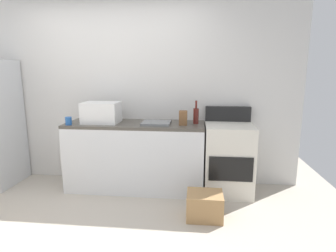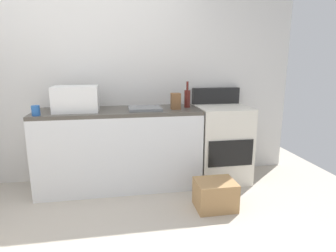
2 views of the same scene
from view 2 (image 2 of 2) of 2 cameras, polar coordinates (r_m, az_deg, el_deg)
The scene contains 9 objects.
wall_back at distance 3.54m, azimuth -15.14°, elevation 10.36°, with size 5.00×0.10×2.60m, color silver.
kitchen_counter at distance 3.32m, azimuth -9.61°, elevation -4.45°, with size 1.80×0.60×0.90m.
stove_oven at distance 3.54m, azimuth 10.57°, elevation -3.15°, with size 0.60×0.61×1.10m.
microwave at distance 3.19m, azimuth -17.89°, elevation 5.20°, with size 0.46×0.34×0.27m, color white.
sink_basin at distance 3.18m, azimuth -4.66°, elevation 3.55°, with size 0.36×0.32×0.03m, color slate.
wine_bottle at distance 3.33m, azimuth 3.87°, elevation 5.62°, with size 0.07×0.07×0.30m.
coffee_mug at distance 3.10m, azimuth -24.94°, elevation 2.82°, with size 0.08×0.08×0.10m, color #2659A5.
knife_block at distance 3.19m, azimuth 1.54°, elevation 4.98°, with size 0.10×0.10×0.18m, color brown.
cardboard_box_large at distance 2.93m, azimuth 9.41°, elevation -13.37°, with size 0.38×0.31×0.28m, color #A37A4C.
Camera 2 is at (0.30, -1.97, 1.42)m, focal length 30.48 mm.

